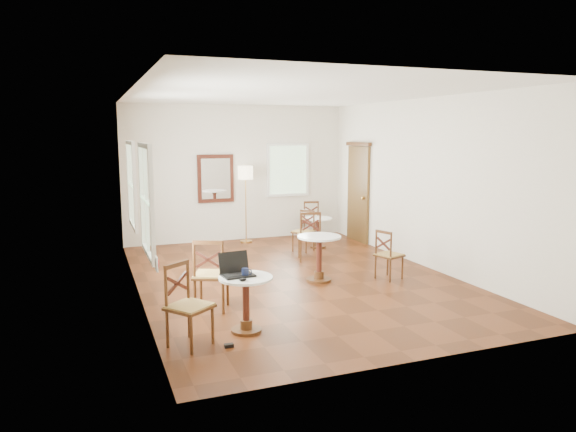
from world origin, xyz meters
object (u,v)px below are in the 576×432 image
object	(u,v)px
cafe_table_near	(246,298)
chair_mid_b	(388,255)
floor_lamp	(245,178)
chair_mid_a	(310,236)
chair_back_a	(310,219)
mouse	(243,280)
laptop	(236,270)
navy_mug	(246,272)
cafe_table_mid	(319,253)
chair_near_b	(188,305)
power_adapter	(229,346)
water_glass	(247,272)
chair_near_a	(211,275)
chair_back_b	(304,231)
cafe_table_back	(318,229)

from	to	relation	value
cafe_table_near	chair_mid_b	xyz separation A→B (m)	(2.85, 1.44, -0.01)
floor_lamp	chair_mid_a	bearing A→B (deg)	-73.35
chair_back_a	mouse	world-z (taller)	chair_back_a
cafe_table_near	laptop	size ratio (longest dim) A/B	1.69
chair_back_a	mouse	xyz separation A→B (m)	(-3.17, -5.43, 0.28)
chair_back_a	navy_mug	size ratio (longest dim) A/B	6.57
mouse	chair_mid_b	bearing A→B (deg)	52.00
cafe_table_mid	mouse	distance (m)	2.65
chair_near_b	power_adapter	xyz separation A→B (m)	(0.41, -0.22, -0.45)
chair_mid_a	power_adapter	size ratio (longest dim) A/B	9.29
cafe_table_near	water_glass	size ratio (longest dim) A/B	8.01
navy_mug	laptop	bearing A→B (deg)	126.79
chair_near_b	laptop	size ratio (longest dim) A/B	2.33
cafe_table_mid	chair_near_a	xyz separation A→B (m)	(-1.95, -0.80, 0.03)
chair_near_a	chair_back_b	xyz separation A→B (m)	(2.58, 2.97, -0.08)
chair_near_a	mouse	world-z (taller)	chair_near_a
cafe_table_back	chair_near_b	world-z (taller)	chair_near_b
cafe_table_mid	navy_mug	world-z (taller)	navy_mug
cafe_table_back	laptop	world-z (taller)	laptop
chair_back_a	chair_back_b	world-z (taller)	chair_back_a
navy_mug	water_glass	xyz separation A→B (m)	(0.03, 0.03, -0.01)
floor_lamp	laptop	world-z (taller)	floor_lamp
cafe_table_mid	chair_near_a	size ratio (longest dim) A/B	0.75
chair_near_b	cafe_table_back	bearing A→B (deg)	13.51
cafe_table_near	chair_back_a	size ratio (longest dim) A/B	0.81
laptop	mouse	size ratio (longest dim) A/B	4.34
water_glass	cafe_table_back	bearing A→B (deg)	56.07
cafe_table_back	mouse	bearing A→B (deg)	-123.70
chair_near_a	chair_near_b	bearing A→B (deg)	88.68
chair_mid_a	mouse	size ratio (longest dim) A/B	10.15
floor_lamp	mouse	distance (m)	5.65
laptop	water_glass	size ratio (longest dim) A/B	4.73
cafe_table_mid	floor_lamp	bearing A→B (deg)	93.62
cafe_table_near	cafe_table_mid	bearing A→B (deg)	45.02
cafe_table_back	laptop	distance (m)	4.92
chair_near_a	chair_back_a	world-z (taller)	chair_near_a
chair_back_b	floor_lamp	xyz separation A→B (m)	(-0.85, 1.29, 1.01)
chair_back_a	floor_lamp	xyz separation A→B (m)	(-1.56, -0.06, 1.00)
floor_lamp	water_glass	bearing A→B (deg)	-106.15
laptop	water_glass	distance (m)	0.14
water_glass	chair_mid_b	bearing A→B (deg)	26.58
chair_back_b	floor_lamp	size ratio (longest dim) A/B	0.49
cafe_table_mid	chair_near_b	world-z (taller)	chair_near_b
cafe_table_back	navy_mug	bearing A→B (deg)	-124.01
cafe_table_back	chair_back_a	bearing A→B (deg)	74.83
chair_back_b	power_adapter	distance (m)	5.09
cafe_table_near	cafe_table_back	size ratio (longest dim) A/B	1.09
mouse	chair_back_a	bearing A→B (deg)	82.93
cafe_table_near	power_adapter	distance (m)	0.65
chair_mid_a	floor_lamp	bearing A→B (deg)	-56.11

